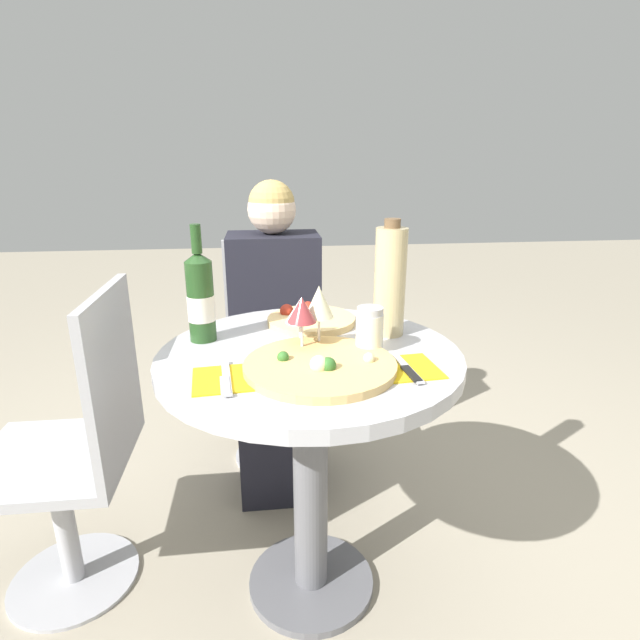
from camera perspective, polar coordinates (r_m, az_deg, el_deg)
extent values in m
plane|color=#9E937F|center=(1.72, -1.01, -27.94)|extent=(12.00, 12.00, 0.00)
cylinder|color=slate|center=(1.71, -1.01, -27.66)|extent=(0.37, 0.37, 0.02)
cylinder|color=slate|center=(1.47, -1.09, -17.74)|extent=(0.10, 0.10, 0.70)
cylinder|color=#B7B7BC|center=(1.29, -1.19, -4.32)|extent=(0.78, 0.78, 0.04)
cylinder|color=#ADADB2|center=(2.26, -4.70, -14.99)|extent=(0.37, 0.37, 0.01)
cylinder|color=#ADADB2|center=(2.16, -4.84, -10.53)|extent=(0.06, 0.06, 0.41)
cube|color=#ADADB2|center=(2.06, -5.00, -5.12)|extent=(0.41, 0.41, 0.03)
cube|color=#ADADB2|center=(2.16, -5.35, 3.02)|extent=(0.41, 0.02, 0.47)
cube|color=black|center=(2.00, -4.67, -12.58)|extent=(0.30, 0.35, 0.44)
cube|color=black|center=(1.97, -5.22, 2.26)|extent=(0.35, 0.23, 0.52)
sphere|color=beige|center=(1.90, -5.53, 12.45)|extent=(0.18, 0.18, 0.18)
sphere|color=tan|center=(1.90, -5.55, 13.12)|extent=(0.17, 0.17, 0.17)
cylinder|color=#ADADB2|center=(1.89, -26.18, -24.92)|extent=(0.37, 0.37, 0.01)
cylinder|color=#ADADB2|center=(1.76, -27.13, -20.06)|extent=(0.06, 0.06, 0.41)
cube|color=#ADADB2|center=(1.64, -28.26, -13.89)|extent=(0.41, 0.41, 0.03)
cube|color=#ADADB2|center=(1.47, -22.59, -5.86)|extent=(0.02, 0.41, 0.47)
cylinder|color=#DBB26B|center=(1.17, 0.00, -5.27)|extent=(0.36, 0.36, 0.02)
sphere|color=#336B28|center=(1.13, 0.92, -5.18)|extent=(0.04, 0.04, 0.04)
sphere|color=#336B28|center=(1.18, -4.24, -4.25)|extent=(0.03, 0.03, 0.03)
sphere|color=beige|center=(1.18, 5.62, -4.39)|extent=(0.03, 0.03, 0.03)
sphere|color=beige|center=(1.13, -0.11, -5.11)|extent=(0.04, 0.04, 0.04)
cylinder|color=#E5C17F|center=(1.49, -0.99, -0.04)|extent=(0.26, 0.26, 0.02)
sphere|color=#336B28|center=(1.50, -2.29, 0.66)|extent=(0.03, 0.03, 0.03)
sphere|color=#B22D1E|center=(1.55, -1.41, 1.36)|extent=(0.04, 0.04, 0.04)
sphere|color=#B22D1E|center=(1.52, -3.82, 1.05)|extent=(0.04, 0.04, 0.04)
sphere|color=#336B28|center=(1.50, -2.02, 0.70)|extent=(0.03, 0.03, 0.03)
cylinder|color=#23471E|center=(1.37, -13.46, 2.07)|extent=(0.07, 0.07, 0.22)
cone|color=#23471E|center=(1.34, -13.83, 7.03)|extent=(0.07, 0.07, 0.03)
cylinder|color=#23471E|center=(1.33, -13.99, 8.99)|extent=(0.03, 0.03, 0.08)
cylinder|color=silver|center=(1.37, -13.40, 1.37)|extent=(0.07, 0.07, 0.07)
cylinder|color=tan|center=(1.38, 7.99, 4.28)|extent=(0.09, 0.09, 0.30)
cylinder|color=brown|center=(1.35, 8.29, 10.89)|extent=(0.04, 0.04, 0.02)
cylinder|color=silver|center=(1.27, 5.67, -1.52)|extent=(0.07, 0.07, 0.10)
cylinder|color=#B2B2B7|center=(1.25, 5.76, 1.05)|extent=(0.07, 0.07, 0.02)
cylinder|color=silver|center=(1.33, -2.26, -2.72)|extent=(0.06, 0.06, 0.00)
cylinder|color=silver|center=(1.32, -2.28, -1.44)|extent=(0.01, 0.01, 0.06)
cone|color=silver|center=(1.30, -2.31, 1.08)|extent=(0.08, 0.08, 0.06)
cylinder|color=silver|center=(1.30, -0.12, -3.15)|extent=(0.06, 0.06, 0.00)
cylinder|color=silver|center=(1.29, -0.12, -1.38)|extent=(0.01, 0.01, 0.08)
cone|color=beige|center=(1.26, -0.12, 2.14)|extent=(0.08, 0.08, 0.08)
cylinder|color=silver|center=(1.27, -2.03, -3.76)|extent=(0.06, 0.06, 0.00)
cylinder|color=silver|center=(1.26, -2.06, -1.98)|extent=(0.01, 0.01, 0.08)
cone|color=#9E383D|center=(1.23, -2.09, 1.21)|extent=(0.07, 0.07, 0.06)
cube|color=gold|center=(1.14, -10.63, -6.62)|extent=(0.16, 0.16, 0.00)
cube|color=silver|center=(1.14, -10.65, -6.42)|extent=(0.04, 0.19, 0.00)
cube|color=silver|center=(1.10, -10.81, -7.32)|extent=(0.03, 0.09, 0.00)
cube|color=gold|center=(1.20, 9.71, -5.42)|extent=(0.16, 0.16, 0.00)
cube|color=silver|center=(1.20, 9.72, -5.22)|extent=(0.04, 0.19, 0.00)
cube|color=black|center=(1.15, 10.37, -6.03)|extent=(0.03, 0.09, 0.00)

